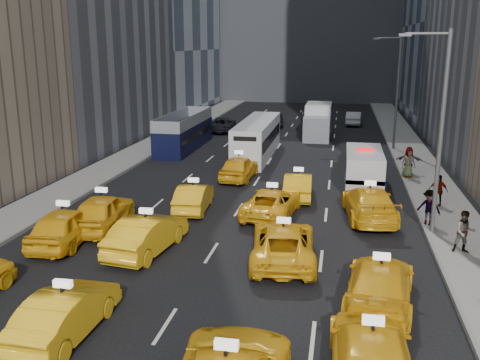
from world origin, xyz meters
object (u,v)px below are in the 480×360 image
object	(u,v)px
nypd_van	(364,170)
city_bus	(257,139)
box_truck	(318,121)
double_decker	(185,131)

from	to	relation	value
nypd_van	city_bus	xyz separation A→B (m)	(-7.67, 7.74, 0.29)
city_bus	box_truck	distance (m)	10.22
double_decker	box_truck	size ratio (longest dim) A/B	1.46
city_bus	box_truck	bearing A→B (deg)	61.29
double_decker	city_bus	size ratio (longest dim) A/B	0.92
double_decker	city_bus	distance (m)	6.63
nypd_van	double_decker	distance (m)	17.05
double_decker	city_bus	xyz separation A→B (m)	(6.33, -1.98, -0.05)
double_decker	city_bus	bearing A→B (deg)	-13.85
box_truck	city_bus	bearing A→B (deg)	-107.23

